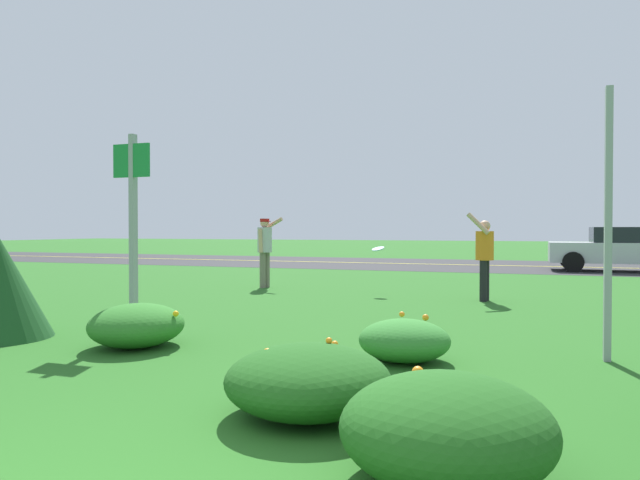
{
  "coord_description": "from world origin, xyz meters",
  "views": [
    {
      "loc": [
        1.95,
        -1.41,
        1.37
      ],
      "look_at": [
        -1.91,
        9.37,
        1.17
      ],
      "focal_mm": 32.73,
      "sensor_mm": 36.0,
      "label": 1
    }
  ],
  "objects_px": {
    "sign_post_by_roadside": "(608,224)",
    "person_catcher_orange_shirt": "(484,253)",
    "sign_post_near_path": "(133,213)",
    "person_thrower_red_cap_gray_shirt": "(265,245)",
    "car_silver_center_left": "(624,249)",
    "frisbee_pale_blue": "(378,249)"
  },
  "relations": [
    {
      "from": "person_thrower_red_cap_gray_shirt",
      "to": "frisbee_pale_blue",
      "type": "bearing_deg",
      "value": -9.49
    },
    {
      "from": "sign_post_near_path",
      "to": "person_thrower_red_cap_gray_shirt",
      "type": "distance_m",
      "value": 6.18
    },
    {
      "from": "person_catcher_orange_shirt",
      "to": "car_silver_center_left",
      "type": "xyz_separation_m",
      "value": [
        3.71,
        9.6,
        -0.19
      ]
    },
    {
      "from": "person_catcher_orange_shirt",
      "to": "frisbee_pale_blue",
      "type": "bearing_deg",
      "value": 168.52
    },
    {
      "from": "person_thrower_red_cap_gray_shirt",
      "to": "frisbee_pale_blue",
      "type": "height_order",
      "value": "person_thrower_red_cap_gray_shirt"
    },
    {
      "from": "person_thrower_red_cap_gray_shirt",
      "to": "person_catcher_orange_shirt",
      "type": "bearing_deg",
      "value": -10.36
    },
    {
      "from": "person_catcher_orange_shirt",
      "to": "frisbee_pale_blue",
      "type": "distance_m",
      "value": 2.25
    },
    {
      "from": "sign_post_by_roadside",
      "to": "frisbee_pale_blue",
      "type": "height_order",
      "value": "sign_post_by_roadside"
    },
    {
      "from": "sign_post_near_path",
      "to": "sign_post_by_roadside",
      "type": "xyz_separation_m",
      "value": [
        5.71,
        0.3,
        -0.16
      ]
    },
    {
      "from": "car_silver_center_left",
      "to": "sign_post_near_path",
      "type": "bearing_deg",
      "value": -118.04
    },
    {
      "from": "car_silver_center_left",
      "to": "person_thrower_red_cap_gray_shirt",
      "type": "bearing_deg",
      "value": -135.37
    },
    {
      "from": "sign_post_near_path",
      "to": "frisbee_pale_blue",
      "type": "distance_m",
      "value": 5.95
    },
    {
      "from": "person_catcher_orange_shirt",
      "to": "frisbee_pale_blue",
      "type": "relative_size",
      "value": 6.14
    },
    {
      "from": "sign_post_near_path",
      "to": "frisbee_pale_blue",
      "type": "bearing_deg",
      "value": 70.96
    },
    {
      "from": "sign_post_by_roadside",
      "to": "person_catcher_orange_shirt",
      "type": "bearing_deg",
      "value": 108.0
    },
    {
      "from": "person_thrower_red_cap_gray_shirt",
      "to": "car_silver_center_left",
      "type": "height_order",
      "value": "person_thrower_red_cap_gray_shirt"
    },
    {
      "from": "frisbee_pale_blue",
      "to": "sign_post_near_path",
      "type": "bearing_deg",
      "value": -109.04
    },
    {
      "from": "sign_post_near_path",
      "to": "car_silver_center_left",
      "type": "bearing_deg",
      "value": 61.96
    },
    {
      "from": "person_catcher_orange_shirt",
      "to": "car_silver_center_left",
      "type": "bearing_deg",
      "value": 68.84
    },
    {
      "from": "person_thrower_red_cap_gray_shirt",
      "to": "person_catcher_orange_shirt",
      "type": "relative_size",
      "value": 0.98
    },
    {
      "from": "car_silver_center_left",
      "to": "person_catcher_orange_shirt",
      "type": "bearing_deg",
      "value": -111.16
    },
    {
      "from": "sign_post_by_roadside",
      "to": "car_silver_center_left",
      "type": "height_order",
      "value": "sign_post_by_roadside"
    }
  ]
}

